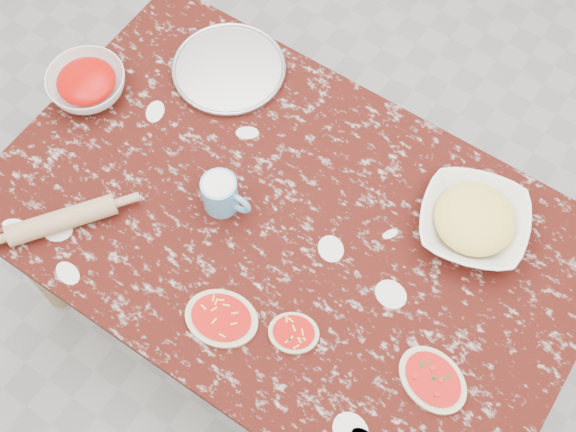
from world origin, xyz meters
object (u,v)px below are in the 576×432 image
Objects in this scene: pizza_tray at (229,69)px; rolling_pin at (62,220)px; worktable at (288,237)px; cheese_bowl at (473,222)px; sauce_bowl at (87,84)px; flour_mug at (221,194)px.

pizza_tray is 1.15× the size of rolling_pin.
worktable is 0.50m from cheese_bowl.
sauce_bowl is 1.16m from cheese_bowl.
cheese_bowl is (1.14, 0.23, -0.00)m from sauce_bowl.
flour_mug is at bearing -8.61° from sauce_bowl.
pizza_tray is 0.85m from cheese_bowl.
cheese_bowl is 1.09m from rolling_pin.
pizza_tray is at bearing 44.41° from sauce_bowl.
cheese_bowl is at bearing 11.38° from sauce_bowl.
worktable is 5.57× the size of cheese_bowl.
sauce_bowl is 0.55m from flour_mug.
worktable is 4.80× the size of pizza_tray.
rolling_pin is at bearing -58.24° from sauce_bowl.
pizza_tray reaches higher than worktable.
flour_mug is (0.25, -0.37, 0.05)m from pizza_tray.
rolling_pin reaches higher than worktable.
pizza_tray is 0.45m from flour_mug.
flour_mug is at bearing -56.12° from pizza_tray.
flour_mug is (-0.18, -0.05, 0.14)m from worktable.
rolling_pin is at bearing -137.71° from flour_mug.
cheese_bowl reaches higher than worktable.
sauce_bowl reaches higher than rolling_pin.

